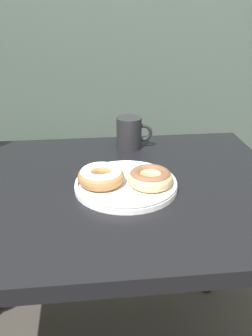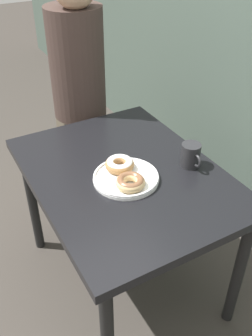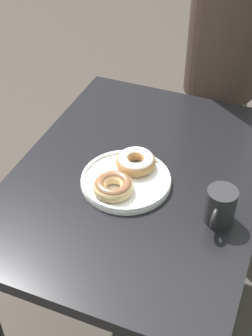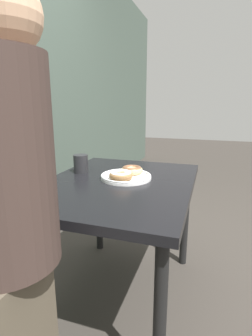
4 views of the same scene
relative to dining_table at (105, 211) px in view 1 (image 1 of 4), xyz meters
The scene contains 3 objects.
dining_table is the anchor object (origin of this frame).
donut_plate 0.12m from the dining_table, 26.48° to the right, with size 0.29×0.27×0.06m.
coffee_mug 0.32m from the dining_table, 69.49° to the left, with size 0.12×0.08×0.11m.
Camera 1 is at (-0.04, -0.65, 1.18)m, focal length 40.00 mm.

